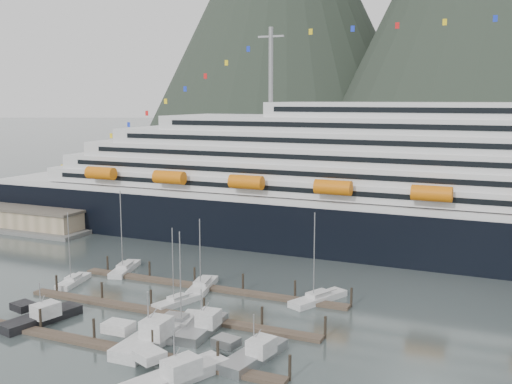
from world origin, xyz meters
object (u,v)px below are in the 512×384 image
at_px(sailboat_d, 184,327).
at_px(trawler_a, 41,317).
at_px(sailboat_f, 202,287).
at_px(sailboat_e, 125,269).
at_px(sailboat_a, 73,281).
at_px(trawler_b, 148,338).
at_px(trawler_c, 174,374).
at_px(trawler_d, 253,354).
at_px(trawler_e, 201,327).
at_px(sailboat_c, 178,302).
at_px(warehouse, 20,216).
at_px(sailboat_g, 318,299).
at_px(cruise_ship, 458,196).

bearing_deg(sailboat_d, trawler_a, 94.24).
bearing_deg(sailboat_f, sailboat_d, -171.52).
bearing_deg(sailboat_e, sailboat_a, 143.84).
relative_size(trawler_b, trawler_c, 0.91).
xyz_separation_m(trawler_d, trawler_e, (-9.90, 4.99, 0.03)).
relative_size(sailboat_d, trawler_b, 1.17).
bearing_deg(sailboat_c, warehouse, 79.89).
bearing_deg(sailboat_f, trawler_d, -151.01).
xyz_separation_m(warehouse, sailboat_c, (66.54, -34.46, -1.84)).
height_order(trawler_d, trawler_e, trawler_e).
distance_m(sailboat_a, sailboat_d, 29.38).
height_order(sailboat_d, trawler_c, sailboat_d).
xyz_separation_m(sailboat_a, sailboat_f, (21.44, 6.21, 0.01)).
height_order(sailboat_g, trawler_e, sailboat_g).
distance_m(sailboat_a, trawler_c, 41.68).
distance_m(warehouse, trawler_d, 97.69).
distance_m(cruise_ship, sailboat_d, 64.15).
distance_m(sailboat_d, sailboat_f, 17.35).
xyz_separation_m(sailboat_c, trawler_e, (8.70, -8.43, 0.46)).
relative_size(cruise_ship, trawler_e, 20.10).
distance_m(warehouse, sailboat_f, 71.61).
xyz_separation_m(cruise_ship, trawler_c, (-22.63, -69.35, -11.17)).
xyz_separation_m(sailboat_f, trawler_d, (18.70, -21.21, 0.41)).
bearing_deg(sailboat_c, trawler_b, -145.50).
height_order(cruise_ship, trawler_c, cruise_ship).
bearing_deg(sailboat_f, trawler_c, -168.88).
height_order(warehouse, sailboat_f, sailboat_f).
height_order(sailboat_e, sailboat_g, sailboat_e).
bearing_deg(trawler_c, trawler_a, 96.77).
bearing_deg(trawler_a, trawler_e, -62.41).
bearing_deg(trawler_d, sailboat_c, 63.68).
bearing_deg(trawler_b, sailboat_a, 56.45).
bearing_deg(sailboat_g, sailboat_a, 125.49).
relative_size(sailboat_c, sailboat_d, 0.87).
bearing_deg(sailboat_e, trawler_e, -142.03).
distance_m(sailboat_f, trawler_b, 23.05).
distance_m(cruise_ship, sailboat_c, 60.34).
bearing_deg(sailboat_f, sailboat_a, 93.73).
distance_m(cruise_ship, trawler_e, 62.92).
height_order(warehouse, trawler_d, trawler_d).
bearing_deg(trawler_b, sailboat_c, 15.74).
bearing_deg(sailboat_e, trawler_c, -152.79).
xyz_separation_m(sailboat_a, trawler_b, (26.12, -16.35, 0.56)).
relative_size(sailboat_a, sailboat_e, 0.83).
xyz_separation_m(trawler_b, trawler_d, (14.01, 1.36, -0.13)).
xyz_separation_m(sailboat_c, sailboat_e, (-17.99, 11.14, 0.03)).
xyz_separation_m(trawler_a, trawler_c, (26.51, -7.72, 0.03)).
distance_m(trawler_c, trawler_e, 14.14).
bearing_deg(sailboat_g, trawler_c, -167.20).
relative_size(cruise_ship, trawler_c, 15.74).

